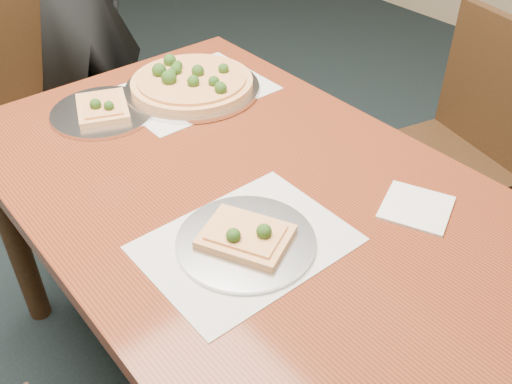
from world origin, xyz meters
TOP-DOWN VIEW (x-y plane):
  - ground at (0.00, 0.00)m, footprint 8.00×8.00m
  - dining_table at (0.13, -0.21)m, footprint 0.90×1.50m
  - chair_far at (0.09, 0.89)m, footprint 0.54×0.54m
  - chair_right at (0.99, -0.20)m, footprint 0.51×0.51m
  - placemat_main at (0.29, 0.27)m, footprint 0.42×0.32m
  - placemat_near at (0.01, -0.33)m, footprint 0.40×0.30m
  - pizza_pan at (0.29, 0.27)m, footprint 0.39×0.39m
  - slice_plate_near at (0.01, -0.33)m, footprint 0.28×0.28m
  - slice_plate_far at (0.03, 0.31)m, footprint 0.28×0.28m
  - napkin at (0.36, -0.48)m, footprint 0.19×0.19m

SIDE VIEW (x-z plane):
  - ground at x=0.00m, z-range 0.00..0.00m
  - chair_far at x=0.09m, z-range 0.06..0.97m
  - chair_right at x=0.99m, z-range 0.06..0.97m
  - dining_table at x=0.13m, z-range 0.28..1.03m
  - placemat_main at x=0.29m, z-range 0.75..0.75m
  - placemat_near at x=0.01m, z-range 0.75..0.75m
  - napkin at x=0.36m, z-range 0.75..0.76m
  - slice_plate_far at x=0.03m, z-range 0.73..0.79m
  - slice_plate_near at x=0.01m, z-range 0.74..0.79m
  - pizza_pan at x=0.29m, z-range 0.74..0.81m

